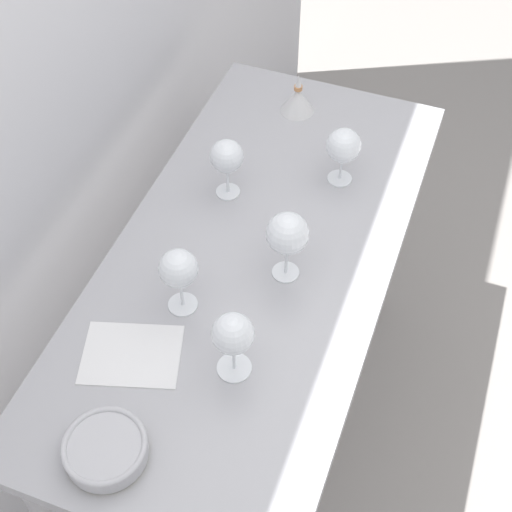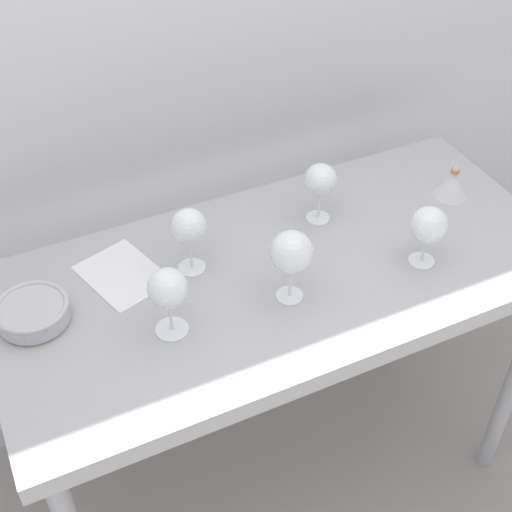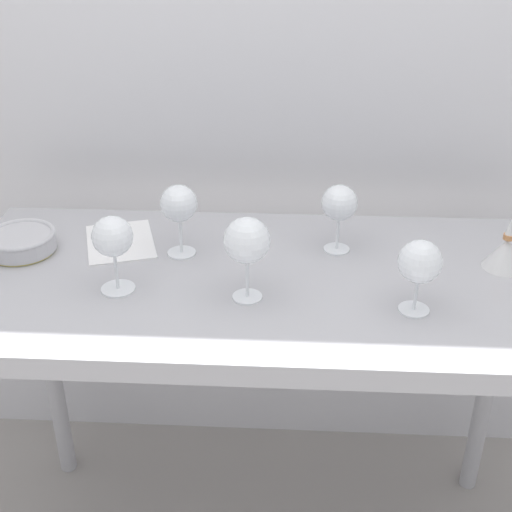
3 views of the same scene
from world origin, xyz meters
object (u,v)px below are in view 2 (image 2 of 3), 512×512
object	(u,v)px
wine_glass_near_center	(291,253)
tasting_sheet_upper	(123,274)
wine_glass_far_right	(321,181)
tasting_bowl	(33,312)
decanter_funnel	(452,183)
wine_glass_near_right	(429,226)
wine_glass_far_left	(189,228)
wine_glass_near_left	(168,290)

from	to	relation	value
wine_glass_near_center	tasting_sheet_upper	xyz separation A→B (m)	(-0.33, 0.24, -0.13)
wine_glass_far_right	tasting_bowl	size ratio (longest dim) A/B	1.01
decanter_funnel	wine_glass_near_right	bearing A→B (deg)	-140.00
tasting_bowl	wine_glass_near_center	bearing A→B (deg)	-17.71
wine_glass_far_right	wine_glass_far_left	bearing A→B (deg)	-174.09
tasting_sheet_upper	tasting_bowl	distance (m)	0.23
wine_glass_near_center	tasting_sheet_upper	size ratio (longest dim) A/B	0.89
wine_glass_near_center	decanter_funnel	xyz separation A→B (m)	(0.58, 0.16, -0.10)
wine_glass_far_left	wine_glass_near_left	world-z (taller)	same
decanter_funnel	wine_glass_near_center	bearing A→B (deg)	-164.26
wine_glass_far_right	tasting_sheet_upper	world-z (taller)	wine_glass_far_right
tasting_bowl	decanter_funnel	distance (m)	1.13
wine_glass_near_center	wine_glass_far_right	bearing A→B (deg)	48.36
tasting_sheet_upper	wine_glass_far_left	bearing A→B (deg)	-34.33
wine_glass_near_center	wine_glass_near_left	bearing A→B (deg)	176.43
wine_glass_near_left	wine_glass_near_right	bearing A→B (deg)	-4.37
wine_glass_far_right	wine_glass_near_center	world-z (taller)	wine_glass_near_center
tasting_sheet_upper	tasting_bowl	bearing A→B (deg)	178.01
tasting_sheet_upper	decanter_funnel	xyz separation A→B (m)	(0.90, -0.07, 0.04)
wine_glass_near_left	decanter_funnel	bearing A→B (deg)	9.58
wine_glass_far_right	wine_glass_near_center	distance (m)	0.30
wine_glass_near_left	tasting_sheet_upper	xyz separation A→B (m)	(-0.05, 0.22, -0.12)
tasting_sheet_upper	tasting_bowl	world-z (taller)	tasting_bowl
wine_glass_far_right	tasting_bowl	world-z (taller)	wine_glass_far_right
tasting_bowl	decanter_funnel	size ratio (longest dim) A/B	1.34
wine_glass_far_left	tasting_sheet_upper	xyz separation A→B (m)	(-0.16, 0.05, -0.12)
wine_glass_far_left	tasting_bowl	size ratio (longest dim) A/B	1.06
wine_glass_near_center	wine_glass_far_left	xyz separation A→B (m)	(-0.17, 0.19, -0.01)
wine_glass_far_right	wine_glass_far_left	distance (m)	0.37
wine_glass_near_left	decanter_funnel	size ratio (longest dim) A/B	1.42
wine_glass_near_right	decanter_funnel	xyz separation A→B (m)	(0.23, 0.19, -0.07)
wine_glass_far_right	wine_glass_near_center	xyz separation A→B (m)	(-0.20, -0.22, 0.01)
decanter_funnel	wine_glass_far_right	bearing A→B (deg)	170.64
wine_glass_near_left	tasting_bowl	world-z (taller)	wine_glass_near_left
wine_glass_far_left	decanter_funnel	xyz separation A→B (m)	(0.75, -0.02, -0.09)
wine_glass_near_right	wine_glass_far_left	world-z (taller)	wine_glass_far_left
wine_glass_near_right	tasting_bowl	size ratio (longest dim) A/B	0.98
wine_glass_near_center	decanter_funnel	size ratio (longest dim) A/B	1.52
decanter_funnel	wine_glass_far_left	bearing A→B (deg)	178.16
wine_glass_near_left	decanter_funnel	world-z (taller)	wine_glass_near_left
wine_glass_near_right	wine_glass_near_left	bearing A→B (deg)	175.63
wine_glass_near_right	wine_glass_near_center	size ratio (longest dim) A/B	0.86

